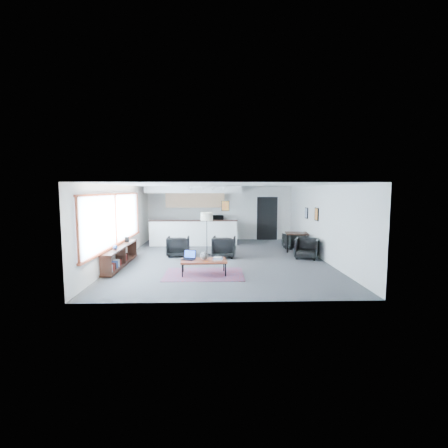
{
  "coord_description": "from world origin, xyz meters",
  "views": [
    {
      "loc": [
        -0.28,
        -11.35,
        2.43
      ],
      "look_at": [
        0.07,
        0.4,
        1.2
      ],
      "focal_mm": 26.0,
      "sensor_mm": 36.0,
      "label": 1
    }
  ],
  "objects_px": {
    "book_stack": "(218,259)",
    "dining_chair_near": "(307,249)",
    "microwave": "(217,218)",
    "laptop": "(189,257)",
    "armchair_right": "(224,246)",
    "dining_table": "(297,234)",
    "floor_lamp": "(207,218)",
    "dining_chair_far": "(293,241)",
    "armchair_left": "(178,245)",
    "coffee_table": "(204,261)",
    "ceramic_pot": "(204,256)"
  },
  "relations": [
    {
      "from": "book_stack",
      "to": "armchair_right",
      "type": "bearing_deg",
      "value": 84.13
    },
    {
      "from": "book_stack",
      "to": "microwave",
      "type": "xyz_separation_m",
      "value": [
        0.06,
        6.32,
        0.64
      ]
    },
    {
      "from": "laptop",
      "to": "armchair_right",
      "type": "distance_m",
      "value": 2.57
    },
    {
      "from": "laptop",
      "to": "microwave",
      "type": "bearing_deg",
      "value": 99.03
    },
    {
      "from": "book_stack",
      "to": "floor_lamp",
      "type": "relative_size",
      "value": 0.19
    },
    {
      "from": "armchair_right",
      "to": "floor_lamp",
      "type": "xyz_separation_m",
      "value": [
        -0.63,
        0.43,
        0.97
      ]
    },
    {
      "from": "ceramic_pot",
      "to": "book_stack",
      "type": "distance_m",
      "value": 0.4
    },
    {
      "from": "dining_chair_far",
      "to": "coffee_table",
      "type": "bearing_deg",
      "value": 30.69
    },
    {
      "from": "armchair_right",
      "to": "dining_chair_near",
      "type": "distance_m",
      "value": 2.96
    },
    {
      "from": "armchair_left",
      "to": "dining_table",
      "type": "distance_m",
      "value": 4.71
    },
    {
      "from": "book_stack",
      "to": "floor_lamp",
      "type": "distance_m",
      "value": 3.05
    },
    {
      "from": "ceramic_pot",
      "to": "armchair_left",
      "type": "height_order",
      "value": "armchair_left"
    },
    {
      "from": "ceramic_pot",
      "to": "floor_lamp",
      "type": "bearing_deg",
      "value": 89.8
    },
    {
      "from": "ceramic_pot",
      "to": "floor_lamp",
      "type": "relative_size",
      "value": 0.15
    },
    {
      "from": "microwave",
      "to": "laptop",
      "type": "bearing_deg",
      "value": -107.66
    },
    {
      "from": "floor_lamp",
      "to": "dining_chair_far",
      "type": "xyz_separation_m",
      "value": [
        3.57,
        1.24,
        -1.09
      ]
    },
    {
      "from": "book_stack",
      "to": "dining_table",
      "type": "distance_m",
      "value": 4.75
    },
    {
      "from": "laptop",
      "to": "microwave",
      "type": "xyz_separation_m",
      "value": [
        0.88,
        6.19,
        0.61
      ]
    },
    {
      "from": "coffee_table",
      "to": "ceramic_pot",
      "type": "height_order",
      "value": "ceramic_pot"
    },
    {
      "from": "dining_chair_far",
      "to": "ceramic_pot",
      "type": "bearing_deg",
      "value": 30.66
    },
    {
      "from": "dining_chair_near",
      "to": "dining_chair_far",
      "type": "relative_size",
      "value": 1.15
    },
    {
      "from": "armchair_left",
      "to": "floor_lamp",
      "type": "xyz_separation_m",
      "value": [
        1.05,
        0.23,
        0.99
      ]
    },
    {
      "from": "dining_chair_near",
      "to": "dining_chair_far",
      "type": "height_order",
      "value": "dining_chair_near"
    },
    {
      "from": "book_stack",
      "to": "dining_table",
      "type": "xyz_separation_m",
      "value": [
        3.19,
        3.52,
        0.2
      ]
    },
    {
      "from": "floor_lamp",
      "to": "dining_chair_far",
      "type": "height_order",
      "value": "floor_lamp"
    },
    {
      "from": "dining_table",
      "to": "armchair_left",
      "type": "bearing_deg",
      "value": -169.43
    },
    {
      "from": "dining_chair_far",
      "to": "dining_table",
      "type": "bearing_deg",
      "value": 71.79
    },
    {
      "from": "book_stack",
      "to": "dining_chair_far",
      "type": "bearing_deg",
      "value": 52.3
    },
    {
      "from": "book_stack",
      "to": "dining_chair_near",
      "type": "height_order",
      "value": "dining_chair_near"
    },
    {
      "from": "ceramic_pot",
      "to": "book_stack",
      "type": "bearing_deg",
      "value": -4.88
    },
    {
      "from": "laptop",
      "to": "dining_chair_near",
      "type": "relative_size",
      "value": 0.63
    },
    {
      "from": "coffee_table",
      "to": "microwave",
      "type": "distance_m",
      "value": 6.36
    },
    {
      "from": "armchair_right",
      "to": "dining_table",
      "type": "height_order",
      "value": "armchair_right"
    },
    {
      "from": "ceramic_pot",
      "to": "book_stack",
      "type": "relative_size",
      "value": 0.78
    },
    {
      "from": "dining_table",
      "to": "dining_chair_near",
      "type": "height_order",
      "value": "dining_table"
    },
    {
      "from": "armchair_left",
      "to": "floor_lamp",
      "type": "distance_m",
      "value": 1.46
    },
    {
      "from": "ceramic_pot",
      "to": "microwave",
      "type": "bearing_deg",
      "value": 85.98
    },
    {
      "from": "dining_chair_near",
      "to": "dining_chair_far",
      "type": "distance_m",
      "value": 2.02
    },
    {
      "from": "dining_chair_far",
      "to": "book_stack",
      "type": "bearing_deg",
      "value": 34.08
    },
    {
      "from": "armchair_left",
      "to": "dining_chair_far",
      "type": "bearing_deg",
      "value": -163.19
    },
    {
      "from": "coffee_table",
      "to": "armchair_left",
      "type": "distance_m",
      "value": 2.84
    },
    {
      "from": "laptop",
      "to": "book_stack",
      "type": "relative_size",
      "value": 1.41
    },
    {
      "from": "ceramic_pot",
      "to": "dining_chair_near",
      "type": "height_order",
      "value": "dining_chair_near"
    },
    {
      "from": "ceramic_pot",
      "to": "dining_chair_far",
      "type": "height_order",
      "value": "ceramic_pot"
    },
    {
      "from": "coffee_table",
      "to": "laptop",
      "type": "bearing_deg",
      "value": 162.2
    },
    {
      "from": "laptop",
      "to": "ceramic_pot",
      "type": "relative_size",
      "value": 1.81
    },
    {
      "from": "ceramic_pot",
      "to": "book_stack",
      "type": "height_order",
      "value": "ceramic_pot"
    },
    {
      "from": "coffee_table",
      "to": "ceramic_pot",
      "type": "distance_m",
      "value": 0.15
    },
    {
      "from": "dining_table",
      "to": "microwave",
      "type": "height_order",
      "value": "microwave"
    },
    {
      "from": "armchair_right",
      "to": "dining_table",
      "type": "distance_m",
      "value": 3.13
    }
  ]
}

